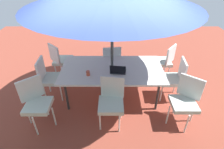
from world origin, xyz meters
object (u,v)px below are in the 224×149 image
at_px(chair_east, 49,77).
at_px(chair_west, 174,77).
at_px(cup, 88,73).
at_px(dining_table, 112,70).
at_px(chair_southeast, 61,59).
at_px(chair_north, 111,100).
at_px(laptop, 118,71).
at_px(chair_southwest, 164,60).
at_px(chair_south, 111,60).
at_px(chair_northeast, 36,101).
at_px(chair_northwest, 185,100).

relative_size(chair_east, chair_west, 1.00).
distance_m(chair_west, cup, 1.88).
bearing_deg(dining_table, chair_west, 178.71).
height_order(chair_southeast, chair_north, same).
bearing_deg(laptop, chair_southwest, -136.79).
bearing_deg(chair_south, chair_west, 144.54).
xyz_separation_m(chair_northeast, laptop, (-1.52, -0.65, 0.25)).
bearing_deg(chair_north, chair_southwest, 56.27).
height_order(chair_northeast, chair_south, same).
height_order(chair_northeast, cup, chair_northeast).
relative_size(chair_northwest, chair_north, 1.00).
distance_m(chair_southeast, chair_south, 1.32).
relative_size(dining_table, chair_southeast, 2.23).
bearing_deg(chair_southwest, chair_southeast, -52.20).
bearing_deg(chair_west, chair_southeast, -100.97).
height_order(chair_north, cup, chair_north).
relative_size(chair_north, chair_northeast, 1.00).
xyz_separation_m(chair_east, chair_northeast, (0.01, 0.80, 0.00)).
relative_size(dining_table, chair_south, 2.23).
bearing_deg(chair_southeast, chair_south, -138.15).
bearing_deg(chair_southwest, chair_northwest, 40.71).
bearing_deg(chair_west, chair_southwest, -171.46).
bearing_deg(dining_table, chair_south, -88.55).
bearing_deg(chair_northeast, chair_southwest, -10.01).
xyz_separation_m(chair_northwest, chair_southwest, (0.04, -1.50, 0.00)).
height_order(chair_east, chair_northeast, same).
height_order(chair_southeast, chair_east, same).
distance_m(chair_southeast, cup, 1.38).
bearing_deg(chair_northwest, dining_table, -171.50).
xyz_separation_m(chair_northeast, chair_south, (-1.38, -1.54, 0.00)).
bearing_deg(dining_table, cup, 27.40).
distance_m(dining_table, laptop, 0.22).
relative_size(chair_north, chair_west, 1.00).
distance_m(chair_east, chair_northeast, 0.80).
xyz_separation_m(chair_southeast, chair_south, (-1.31, 0.08, 0.00)).
distance_m(chair_northwest, laptop, 1.40).
relative_size(chair_north, chair_south, 1.00).
bearing_deg(chair_north, chair_east, 158.46).
xyz_separation_m(chair_southwest, laptop, (1.21, 0.90, 0.25)).
bearing_deg(chair_northwest, chair_southwest, 129.00).
distance_m(chair_northeast, cup, 1.10).
xyz_separation_m(chair_southeast, chair_north, (-1.32, 1.58, 0.00)).
height_order(chair_northwest, cup, chair_northwest).
height_order(chair_southwest, chair_northeast, same).
distance_m(chair_northwest, chair_east, 2.85).
height_order(chair_north, chair_northeast, same).
height_order(chair_east, cup, chair_east).
bearing_deg(chair_south, chair_northwest, 126.35).
height_order(chair_east, laptop, chair_east).
relative_size(chair_northwest, chair_east, 1.00).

